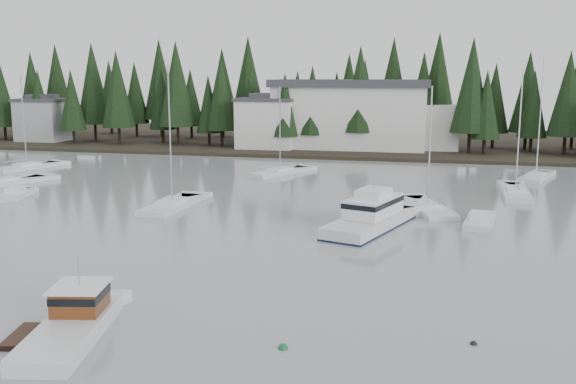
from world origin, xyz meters
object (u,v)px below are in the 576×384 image
(sailboat_0, at_px, (172,207))
(sailboat_8, at_px, (427,210))
(house_west, at_px, (267,122))
(house_far_west, at_px, (44,119))
(sailboat_3, at_px, (515,194))
(sailboat_4, at_px, (27,168))
(cabin_cruiser_center, at_px, (371,219))
(lobster_boat_brown, at_px, (71,326))
(runabout_1, at_px, (480,223))
(harbor_inn, at_px, (363,115))
(sailboat_7, at_px, (536,178))
(runabout_0, at_px, (16,196))
(sailboat_6, at_px, (280,173))
(sailboat_1, at_px, (0,185))

(sailboat_0, distance_m, sailboat_8, 23.44)
(house_west, height_order, house_far_west, house_west)
(sailboat_0, bearing_deg, sailboat_3, -64.33)
(sailboat_4, bearing_deg, cabin_cruiser_center, -98.13)
(house_west, xyz_separation_m, sailboat_3, (34.92, -31.72, -4.59))
(lobster_boat_brown, height_order, sailboat_3, sailboat_3)
(sailboat_0, xyz_separation_m, runabout_1, (27.39, -0.56, 0.06))
(harbor_inn, bearing_deg, sailboat_7, -45.68)
(sailboat_3, distance_m, runabout_1, 15.26)
(sailboat_3, relative_size, runabout_1, 2.09)
(cabin_cruiser_center, height_order, sailboat_8, sailboat_8)
(lobster_boat_brown, bearing_deg, runabout_0, 27.57)
(cabin_cruiser_center, xyz_separation_m, sailboat_4, (-47.42, 22.74, -0.67))
(sailboat_0, height_order, sailboat_4, sailboat_0)
(lobster_boat_brown, distance_m, runabout_1, 34.65)
(cabin_cruiser_center, distance_m, runabout_1, 9.22)
(house_far_west, height_order, sailboat_4, sailboat_4)
(harbor_inn, bearing_deg, cabin_cruiser_center, -82.47)
(sailboat_6, bearing_deg, lobster_boat_brown, -150.47)
(runabout_0, xyz_separation_m, runabout_1, (44.83, -1.70, -0.00))
(sailboat_0, height_order, sailboat_7, sailboat_7)
(house_far_west, height_order, sailboat_3, sailboat_3)
(cabin_cruiser_center, bearing_deg, sailboat_4, 82.12)
(cabin_cruiser_center, relative_size, sailboat_4, 0.94)
(sailboat_0, distance_m, sailboat_4, 34.27)
(sailboat_0, relative_size, sailboat_6, 1.21)
(house_far_west, bearing_deg, harbor_inn, 1.35)
(house_far_west, xyz_separation_m, sailboat_4, (16.63, -28.96, -4.34))
(sailboat_8, bearing_deg, sailboat_3, -59.73)
(sailboat_3, xyz_separation_m, runabout_0, (-49.11, -12.94, 0.07))
(house_far_west, height_order, sailboat_6, sailboat_6)
(cabin_cruiser_center, distance_m, sailboat_4, 52.60)
(lobster_boat_brown, bearing_deg, sailboat_3, -41.57)
(house_west, height_order, sailboat_0, sailboat_0)
(sailboat_6, bearing_deg, sailboat_8, -107.97)
(house_west, height_order, harbor_inn, harbor_inn)
(cabin_cruiser_center, height_order, sailboat_1, sailboat_1)
(cabin_cruiser_center, relative_size, sailboat_7, 0.81)
(harbor_inn, distance_m, runabout_1, 52.40)
(sailboat_1, bearing_deg, sailboat_8, -69.65)
(lobster_boat_brown, height_order, cabin_cruiser_center, cabin_cruiser_center)
(cabin_cruiser_center, xyz_separation_m, sailboat_1, (-42.46, 10.81, -0.66))
(house_west, xyz_separation_m, sailboat_0, (3.25, -45.81, -4.58))
(sailboat_1, bearing_deg, runabout_1, -74.62)
(harbor_inn, distance_m, sailboat_0, 50.86)
(sailboat_1, bearing_deg, house_west, -3.96)
(cabin_cruiser_center, distance_m, sailboat_3, 22.12)
(harbor_inn, distance_m, sailboat_3, 40.71)
(house_west, relative_size, lobster_boat_brown, 1.12)
(sailboat_3, bearing_deg, lobster_boat_brown, 151.60)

